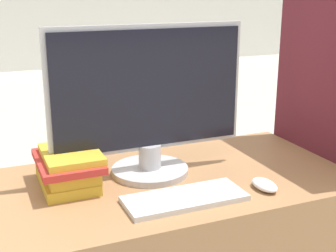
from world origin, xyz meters
TOP-DOWN VIEW (x-y plane):
  - carrel_divider at (0.59, 0.28)m, footprint 0.07×0.56m
  - monitor at (-0.04, 0.37)m, footprint 0.63×0.25m
  - keyboard at (-0.03, 0.14)m, footprint 0.35×0.14m
  - mouse at (0.23, 0.12)m, footprint 0.06×0.10m
  - book_stack at (-0.30, 0.37)m, footprint 0.18×0.26m
  - far_chair at (0.35, 2.25)m, footprint 0.44×0.44m

SIDE VIEW (x-z plane):
  - far_chair at x=0.35m, z-range 0.05..0.94m
  - carrel_divider at x=0.59m, z-range 0.01..1.34m
  - keyboard at x=-0.03m, z-range 0.72..0.74m
  - mouse at x=0.23m, z-range 0.72..0.75m
  - book_stack at x=-0.30m, z-range 0.73..0.84m
  - monitor at x=-0.04m, z-range 0.73..1.20m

